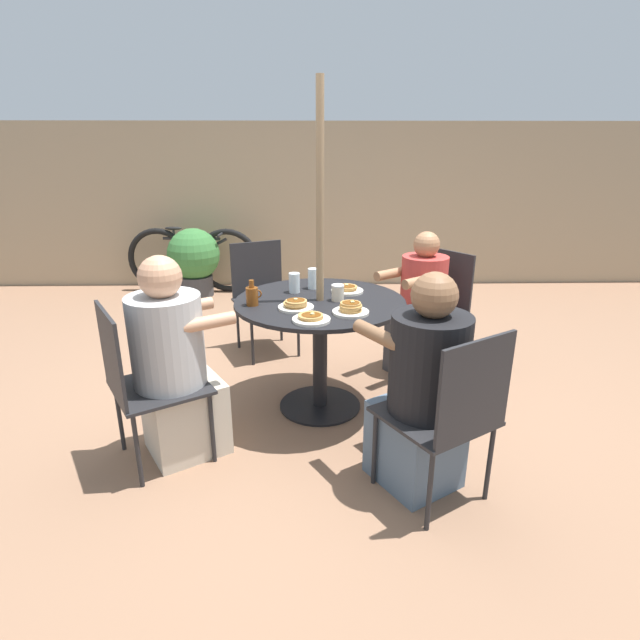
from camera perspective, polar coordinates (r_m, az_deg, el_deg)
name	(u,v)px	position (r m, az deg, el deg)	size (l,w,h in m)	color
ground_plane	(320,406)	(3.42, 0.00, -9.78)	(12.00, 12.00, 0.00)	#8C664C
back_fence	(314,206)	(6.18, -0.66, 12.88)	(10.00, 0.06, 1.92)	tan
patio_table	(320,323)	(3.18, 0.00, -0.40)	(1.07, 1.07, 0.75)	black
umbrella_pole	(320,258)	(3.06, 0.00, 7.08)	(0.05, 0.05, 2.03)	#846B4C
patio_chair_north	(262,291)	(4.20, -6.61, 3.29)	(0.62, 0.62, 0.91)	#232326
patio_chair_east	(141,378)	(2.80, -19.80, -6.25)	(0.64, 0.64, 0.91)	#232326
diner_east	(175,369)	(2.84, -16.23, -5.42)	(0.59, 0.57, 1.15)	beige
patio_chair_south	(450,410)	(2.42, 14.66, -9.93)	(0.64, 0.64, 0.91)	#232326
diner_south	(422,394)	(2.53, 11.62, -8.33)	(0.58, 0.62, 1.13)	slate
patio_chair_west	(436,303)	(3.95, 13.11, 1.87)	(0.65, 0.65, 0.91)	#232326
diner_west	(420,310)	(3.83, 11.31, 1.10)	(0.59, 0.55, 1.08)	#3D3D42
pancake_plate_a	(311,318)	(2.75, -1.01, 0.18)	(0.21, 0.21, 0.05)	silver
pancake_plate_b	(351,309)	(2.87, 3.52, 1.23)	(0.21, 0.21, 0.08)	silver
pancake_plate_c	(296,305)	(2.95, -2.77, 1.69)	(0.21, 0.21, 0.07)	silver
pancake_plate_d	(347,290)	(3.30, 3.11, 3.49)	(0.21, 0.21, 0.05)	silver
syrup_bottle	(252,296)	(3.04, -7.75, 2.79)	(0.10, 0.07, 0.16)	brown
coffee_cup	(338,293)	(3.10, 2.04, 3.14)	(0.08, 0.08, 0.10)	beige
drinking_glass_a	(294,283)	(3.28, -2.95, 4.27)	(0.07, 0.07, 0.13)	silver
drinking_glass_b	(313,279)	(3.36, -0.79, 4.76)	(0.07, 0.07, 0.14)	silver
bicycle	(193,260)	(6.12, -14.26, 6.71)	(1.57, 0.44, 0.77)	black
potted_shrub	(194,259)	(5.92, -14.20, 6.77)	(0.59, 0.59, 0.78)	#3D3D3F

